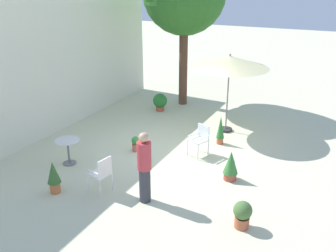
{
  "coord_description": "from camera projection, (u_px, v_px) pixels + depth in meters",
  "views": [
    {
      "loc": [
        -8.78,
        -4.34,
        4.73
      ],
      "look_at": [
        0.0,
        0.04,
        0.78
      ],
      "focal_mm": 39.53,
      "sensor_mm": 36.0,
      "label": 1
    }
  ],
  "objects": [
    {
      "name": "ground_plane",
      "position": [
        169.0,
        151.0,
        10.85
      ],
      "size": [
        60.0,
        60.0,
        0.0
      ],
      "primitive_type": "plane",
      "color": "beige"
    },
    {
      "name": "villa_facade",
      "position": [
        55.0,
        66.0,
        11.75
      ],
      "size": [
        10.58,
        0.3,
        4.22
      ],
      "primitive_type": "cube",
      "color": "silver",
      "rests_on": "ground"
    },
    {
      "name": "patio_umbrella_0",
      "position": [
        230.0,
        62.0,
        11.42
      ],
      "size": [
        2.46,
        2.46,
        2.55
      ],
      "color": "#2D2D2D",
      "rests_on": "ground"
    },
    {
      "name": "cafe_table_0",
      "position": [
        68.0,
        147.0,
        9.92
      ],
      "size": [
        0.65,
        0.65,
        0.71
      ],
      "color": "white",
      "rests_on": "ground"
    },
    {
      "name": "patio_chair_0",
      "position": [
        102.0,
        172.0,
        8.58
      ],
      "size": [
        0.5,
        0.49,
        0.9
      ],
      "color": "white",
      "rests_on": "ground"
    },
    {
      "name": "patio_chair_1",
      "position": [
        200.0,
        138.0,
        10.43
      ],
      "size": [
        0.59,
        0.56,
        0.87
      ],
      "color": "white",
      "rests_on": "ground"
    },
    {
      "name": "potted_plant_0",
      "position": [
        231.0,
        165.0,
        9.16
      ],
      "size": [
        0.38,
        0.38,
        0.78
      ],
      "color": "#A84D38",
      "rests_on": "ground"
    },
    {
      "name": "potted_plant_1",
      "position": [
        136.0,
        143.0,
        10.75
      ],
      "size": [
        0.24,
        0.24,
        0.45
      ],
      "color": "#BF6248",
      "rests_on": "ground"
    },
    {
      "name": "potted_plant_2",
      "position": [
        160.0,
        101.0,
        13.99
      ],
      "size": [
        0.54,
        0.54,
        0.67
      ],
      "color": "#AD5236",
      "rests_on": "ground"
    },
    {
      "name": "potted_plant_3",
      "position": [
        242.0,
        214.0,
        7.42
      ],
      "size": [
        0.38,
        0.38,
        0.59
      ],
      "color": "#B15B3C",
      "rests_on": "ground"
    },
    {
      "name": "potted_plant_4",
      "position": [
        220.0,
        130.0,
        11.15
      ],
      "size": [
        0.24,
        0.24,
        0.88
      ],
      "color": "#B55A3C",
      "rests_on": "ground"
    },
    {
      "name": "potted_plant_5",
      "position": [
        54.0,
        176.0,
        8.59
      ],
      "size": [
        0.32,
        0.32,
        0.8
      ],
      "color": "#C16B3C",
      "rests_on": "ground"
    },
    {
      "name": "standing_person",
      "position": [
        144.0,
        167.0,
        8.11
      ],
      "size": [
        0.45,
        0.45,
        1.68
      ],
      "color": "#33333D",
      "rests_on": "ground"
    }
  ]
}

